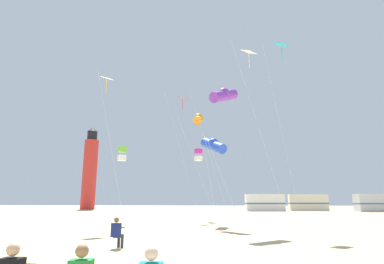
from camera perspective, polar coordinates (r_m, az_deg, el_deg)
The scene contains 14 objects.
kite_flyer_standing at distance 12.99m, azimuth -13.61°, elevation -17.40°, with size 0.43×0.56×1.16m.
kite_tube_violet at distance 20.48m, azimuth 5.89°, elevation 6.76°, with size 3.14×3.34×9.22m.
kite_tube_orange at distance 27.03m, azimuth 1.21°, elevation 2.40°, with size 3.28×2.95×9.43m.
kite_diamond_scarlet at distance 32.62m, azimuth -1.77°, elevation 5.33°, with size 3.46×2.48×12.60m.
kite_box_magenta at distance 30.00m, azimuth 1.19°, elevation -4.23°, with size 2.04×2.36×6.67m.
kite_diamond_cyan at distance 24.19m, azimuth 16.11°, elevation 13.87°, with size 2.02×2.02×13.21m.
kite_tube_blue at distance 21.81m, azimuth 3.96°, elevation -2.41°, with size 2.80×3.02×6.30m.
kite_diamond_gold at distance 24.42m, azimuth -15.36°, elevation 8.50°, with size 2.51×2.51×11.05m.
kite_box_lime at distance 26.02m, azimuth -12.77°, elevation -3.92°, with size 2.35×2.35×6.10m.
kite_diamond_white at distance 22.42m, azimuth 10.56°, elevation 13.12°, with size 3.20×2.48×12.21m.
lighthouse_distant at distance 67.01m, azimuth -18.29°, elevation -6.65°, with size 2.80×2.80×16.80m.
rv_van_white at distance 55.22m, azimuth 13.23°, elevation -12.55°, with size 6.59×2.79×2.80m.
rv_van_cream at distance 59.05m, azimuth 20.55°, elevation -12.07°, with size 6.56×2.69×2.80m.
rv_van_silver at distance 58.78m, azimuth 30.83°, elevation -11.13°, with size 6.60×2.81×2.80m.
Camera 1 is at (3.11, -7.62, 1.81)m, focal length 28.97 mm.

